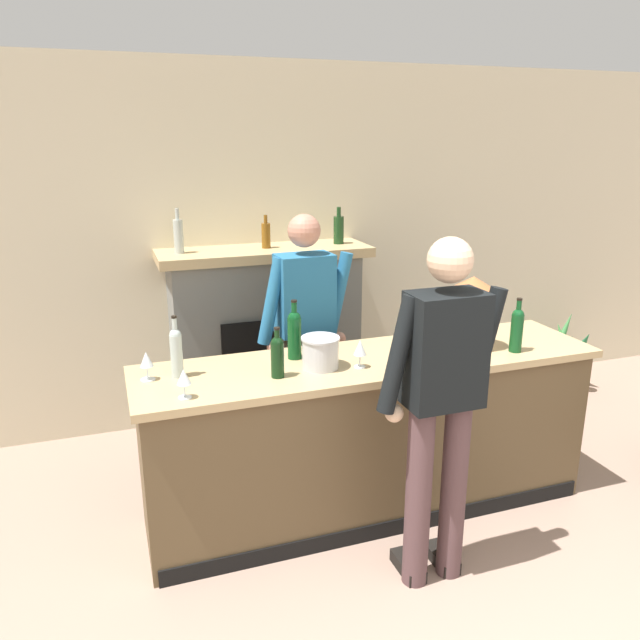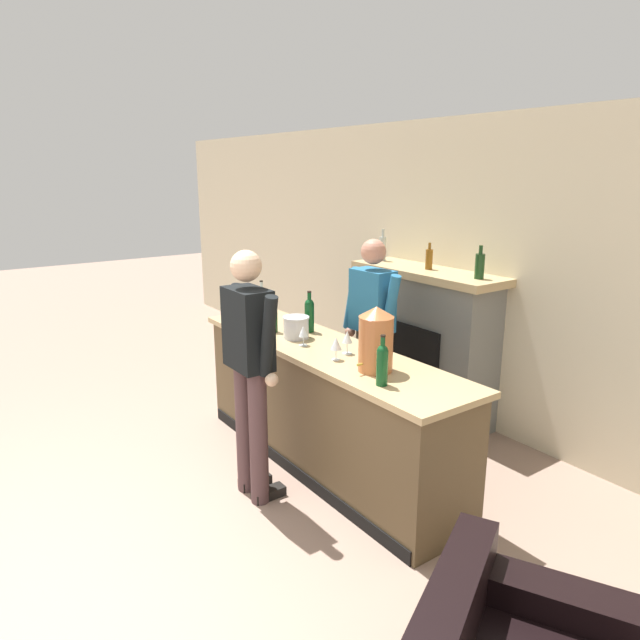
% 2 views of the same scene
% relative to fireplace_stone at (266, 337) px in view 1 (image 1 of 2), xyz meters
% --- Properties ---
extents(wall_back_panel, '(12.00, 0.07, 2.75)m').
position_rel_fireplace_stone_xyz_m(wall_back_panel, '(0.46, 0.26, 0.66)').
color(wall_back_panel, beige).
rests_on(wall_back_panel, ground_plane).
extents(bar_counter, '(2.71, 0.68, 0.98)m').
position_rel_fireplace_stone_xyz_m(bar_counter, '(0.28, -1.37, -0.22)').
color(bar_counter, brown).
rests_on(bar_counter, ground_plane).
extents(fireplace_stone, '(1.57, 0.52, 1.73)m').
position_rel_fireplace_stone_xyz_m(fireplace_stone, '(0.00, 0.00, 0.00)').
color(fireplace_stone, slate).
rests_on(fireplace_stone, ground_plane).
extents(potted_plant_corner, '(0.37, 0.36, 0.69)m').
position_rel_fireplace_stone_xyz_m(potted_plant_corner, '(2.73, -0.24, -0.42)').
color(potted_plant_corner, '#966A40').
rests_on(potted_plant_corner, ground_plane).
extents(person_customer, '(0.66, 0.30, 1.79)m').
position_rel_fireplace_stone_xyz_m(person_customer, '(0.34, -2.05, 0.28)').
color(person_customer, '#52393B').
rests_on(person_customer, ground_plane).
extents(person_bartender, '(0.66, 0.32, 1.74)m').
position_rel_fireplace_stone_xyz_m(person_bartender, '(0.08, -0.74, 0.25)').
color(person_bartender, '#4E4839').
rests_on(person_bartender, ground_plane).
extents(copper_dispenser, '(0.24, 0.27, 0.44)m').
position_rel_fireplace_stone_xyz_m(copper_dispenser, '(0.90, -1.41, 0.49)').
color(copper_dispenser, '#B66638').
rests_on(copper_dispenser, bar_counter).
extents(ice_bucket_steel, '(0.21, 0.21, 0.18)m').
position_rel_fireplace_stone_xyz_m(ice_bucket_steel, '(-0.05, -1.42, 0.36)').
color(ice_bucket_steel, silver).
rests_on(ice_bucket_steel, bar_counter).
extents(wine_bottle_port_short, '(0.07, 0.07, 0.28)m').
position_rel_fireplace_stone_xyz_m(wine_bottle_port_short, '(-0.31, -1.47, 0.39)').
color(wine_bottle_port_short, black).
rests_on(wine_bottle_port_short, bar_counter).
extents(wine_bottle_burgundy_dark, '(0.06, 0.06, 0.34)m').
position_rel_fireplace_stone_xyz_m(wine_bottle_burgundy_dark, '(-0.81, -1.29, 0.42)').
color(wine_bottle_burgundy_dark, '#ABBAB6').
rests_on(wine_bottle_burgundy_dark, bar_counter).
extents(wine_bottle_merlot_tall, '(0.07, 0.07, 0.33)m').
position_rel_fireplace_stone_xyz_m(wine_bottle_merlot_tall, '(1.12, -1.55, 0.41)').
color(wine_bottle_merlot_tall, '#0F441D').
rests_on(wine_bottle_merlot_tall, bar_counter).
extents(wine_bottle_chardonnay_pale, '(0.08, 0.08, 0.35)m').
position_rel_fireplace_stone_xyz_m(wine_bottle_chardonnay_pale, '(-0.14, -1.23, 0.42)').
color(wine_bottle_chardonnay_pale, '#0B401A').
rests_on(wine_bottle_chardonnay_pale, bar_counter).
extents(wine_glass_by_dispenser, '(0.08, 0.08, 0.16)m').
position_rel_fireplace_stone_xyz_m(wine_glass_by_dispenser, '(-0.97, -1.29, 0.38)').
color(wine_glass_by_dispenser, silver).
rests_on(wine_glass_by_dispenser, bar_counter).
extents(wine_glass_front_left, '(0.07, 0.07, 0.15)m').
position_rel_fireplace_stone_xyz_m(wine_glass_front_left, '(-0.82, -1.59, 0.37)').
color(wine_glass_front_left, silver).
rests_on(wine_glass_front_left, bar_counter).
extents(wine_glass_mid_counter, '(0.07, 0.07, 0.16)m').
position_rel_fireplace_stone_xyz_m(wine_glass_mid_counter, '(0.15, -1.49, 0.38)').
color(wine_glass_mid_counter, silver).
rests_on(wine_glass_mid_counter, bar_counter).
extents(wine_glass_back_row, '(0.08, 0.08, 0.17)m').
position_rel_fireplace_stone_xyz_m(wine_glass_back_row, '(0.57, -1.49, 0.39)').
color(wine_glass_back_row, silver).
rests_on(wine_glass_back_row, bar_counter).
extents(wine_glass_near_bucket, '(0.07, 0.07, 0.17)m').
position_rel_fireplace_stone_xyz_m(wine_glass_near_bucket, '(0.51, -1.34, 0.39)').
color(wine_glass_near_bucket, silver).
rests_on(wine_glass_near_bucket, bar_counter).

